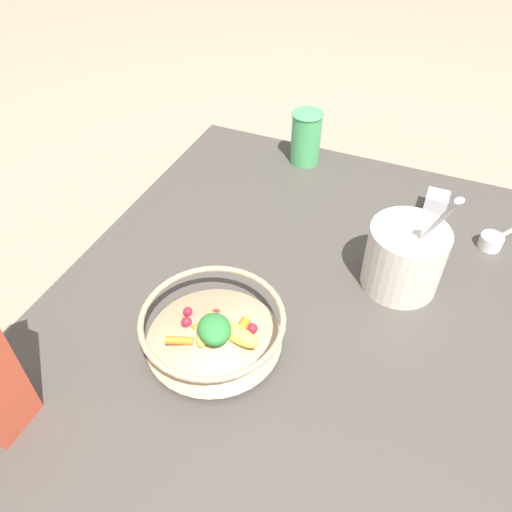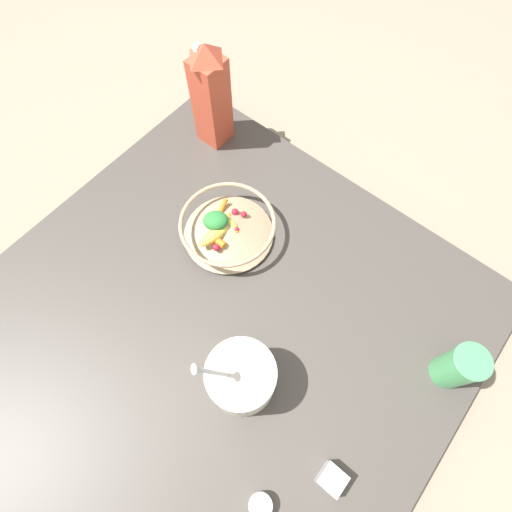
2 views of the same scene
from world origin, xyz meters
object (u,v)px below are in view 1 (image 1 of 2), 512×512
at_px(yogurt_tub, 405,255).
at_px(drinking_cup, 306,136).
at_px(fruit_bowl, 213,328).
at_px(spice_jar, 436,203).

distance_m(yogurt_tub, drinking_cup, 0.43).
bearing_deg(fruit_bowl, spice_jar, 61.12).
bearing_deg(spice_jar, drinking_cup, 166.65).
bearing_deg(yogurt_tub, fruit_bowl, -134.08).
height_order(yogurt_tub, spice_jar, yogurt_tub).
bearing_deg(drinking_cup, fruit_bowl, -85.58).
xyz_separation_m(drinking_cup, spice_jar, (0.32, -0.08, -0.05)).
bearing_deg(drinking_cup, spice_jar, -13.35).
distance_m(fruit_bowl, drinking_cup, 0.57).
distance_m(yogurt_tub, spice_jar, 0.25).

